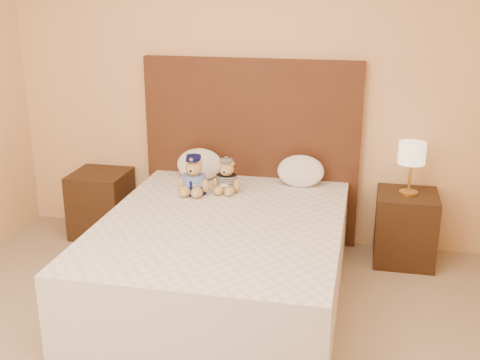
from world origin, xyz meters
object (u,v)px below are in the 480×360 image
teddy_police (194,175)px  pillow_right (301,170)px  lamp (412,156)px  nightstand_right (405,228)px  nightstand_left (101,204)px  bed (222,257)px  teddy_prisoner (227,176)px  pillow_left (199,163)px

teddy_police → pillow_right: bearing=27.7°
pillow_right → lamp: bearing=-2.1°
teddy_police → nightstand_right: bearing=14.0°
nightstand_left → teddy_police: size_ratio=1.86×
lamp → teddy_police: (-1.57, -0.33, -0.15)m
nightstand_left → teddy_police: 1.07m
bed → pillow_right: (0.43, 0.83, 0.40)m
bed → lamp: (1.25, 0.80, 0.57)m
teddy_police → pillow_right: (0.76, 0.36, -0.02)m
bed → teddy_prisoner: teddy_prisoner is taller
bed → pillow_left: pillow_left is taller
teddy_police → nightstand_left: bearing=162.4°
pillow_right → teddy_prisoner: bearing=-152.0°
bed → lamp: bearing=32.6°
nightstand_left → lamp: lamp is taller
nightstand_left → pillow_left: bearing=2.0°
pillow_right → teddy_police: bearing=-154.4°
nightstand_left → bed: bearing=-32.6°
teddy_prisoner → teddy_police: bearing=-158.9°
teddy_police → teddy_prisoner: bearing=21.7°
pillow_left → pillow_right: bearing=0.0°
nightstand_left → teddy_police: teddy_police is taller
nightstand_right → pillow_left: 1.69m
pillow_right → nightstand_left: bearing=-179.0°
teddy_prisoner → pillow_right: 0.60m
pillow_left → pillow_right: (0.82, 0.00, -0.00)m
nightstand_right → teddy_police: bearing=-168.1°
bed → teddy_police: bearing=124.7°
teddy_police → pillow_left: size_ratio=0.79×
lamp → pillow_right: size_ratio=1.10×
bed → nightstand_right: (1.25, 0.80, -0.00)m
nightstand_left → teddy_prisoner: bearing=-12.2°
nightstand_left → lamp: size_ratio=1.38×
teddy_police → teddy_prisoner: size_ratio=1.16×
pillow_left → bed: bearing=-65.1°
pillow_left → nightstand_right: bearing=-1.1°
nightstand_right → pillow_left: (-1.64, 0.03, 0.41)m
teddy_police → lamp: bearing=14.0°
nightstand_left → nightstand_right: (2.50, 0.00, 0.00)m
bed → pillow_right: pillow_right is taller
bed → nightstand_left: same height
bed → nightstand_right: bearing=32.6°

